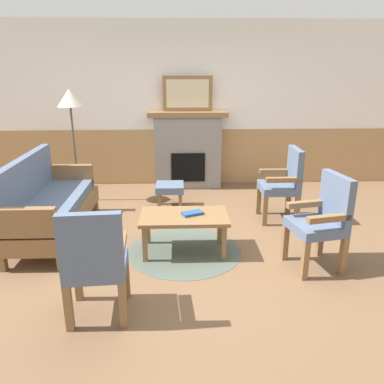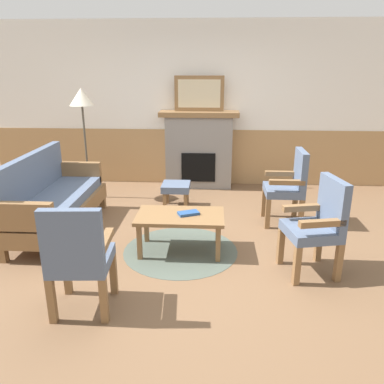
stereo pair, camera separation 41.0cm
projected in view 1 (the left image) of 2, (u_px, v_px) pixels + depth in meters
name	position (u px, v px, depth m)	size (l,w,h in m)	color
ground_plane	(193.00, 246.00, 4.46)	(14.00, 14.00, 0.00)	brown
wall_back	(187.00, 108.00, 6.51)	(7.20, 0.14, 2.70)	white
fireplace	(188.00, 149.00, 6.48)	(1.30, 0.44, 1.28)	gray
framed_picture	(188.00, 94.00, 6.19)	(0.80, 0.04, 0.56)	brown
couch	(49.00, 205.00, 4.62)	(0.70, 1.80, 0.98)	brown
coffee_table	(184.00, 219.00, 4.23)	(0.96, 0.56, 0.44)	brown
round_rug	(184.00, 251.00, 4.35)	(1.29, 1.29, 0.01)	#4C564C
book_on_table	(192.00, 213.00, 4.22)	(0.22, 0.12, 0.03)	navy
footstool	(170.00, 189.00, 5.59)	(0.40, 0.40, 0.36)	brown
armchair_near_fireplace	(284.00, 181.00, 5.08)	(0.48, 0.48, 0.98)	brown
armchair_by_window_left	(323.00, 218.00, 3.87)	(0.57, 0.57, 0.98)	brown
armchair_front_left	(95.00, 259.00, 3.04)	(0.51, 0.51, 0.98)	brown
floor_lamp_by_couch	(70.00, 105.00, 5.53)	(0.36, 0.36, 1.68)	#332D28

